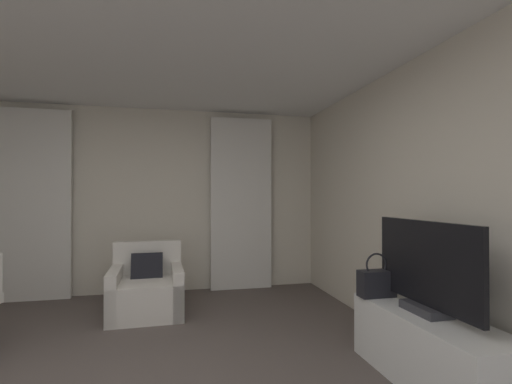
{
  "coord_description": "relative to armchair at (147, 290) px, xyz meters",
  "views": [
    {
      "loc": [
        0.36,
        -2.47,
        1.36
      ],
      "look_at": [
        1.26,
        1.43,
        1.4
      ],
      "focal_mm": 26.08,
      "sensor_mm": 36.0,
      "label": 1
    }
  ],
  "objects": [
    {
      "name": "wall_window",
      "position": [
        -0.09,
        1.01,
        1.03
      ],
      "size": [
        5.12,
        0.06,
        2.6
      ],
      "color": "beige",
      "rests_on": "ground"
    },
    {
      "name": "wall_right",
      "position": [
        2.44,
        -2.02,
        1.03
      ],
      "size": [
        0.06,
        6.12,
        2.6
      ],
      "color": "beige",
      "rests_on": "ground"
    },
    {
      "name": "tv_console",
      "position": [
        2.08,
        -2.17,
        -0.01
      ],
      "size": [
        0.47,
        1.34,
        0.51
      ],
      "color": "white",
      "rests_on": "ground"
    },
    {
      "name": "curtain_right_panel",
      "position": [
        1.28,
        0.88,
        0.98
      ],
      "size": [
        0.9,
        0.06,
        2.5
      ],
      "color": "silver",
      "rests_on": "ground"
    },
    {
      "name": "armchair",
      "position": [
        0.0,
        0.0,
        0.0
      ],
      "size": [
        0.83,
        0.89,
        0.8
      ],
      "color": "silver",
      "rests_on": "ground"
    },
    {
      "name": "tv_flatscreen",
      "position": [
        2.08,
        -2.13,
        0.56
      ],
      "size": [
        0.2,
        1.07,
        0.67
      ],
      "color": "#333338",
      "rests_on": "tv_console"
    },
    {
      "name": "curtain_left_panel",
      "position": [
        -1.47,
        0.88,
        0.98
      ],
      "size": [
        0.9,
        0.06,
        2.5
      ],
      "color": "silver",
      "rests_on": "ground"
    },
    {
      "name": "handbag_primary",
      "position": [
        1.97,
        -1.65,
        0.36
      ],
      "size": [
        0.3,
        0.14,
        0.37
      ],
      "color": "black",
      "rests_on": "tv_console"
    }
  ]
}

